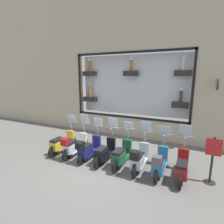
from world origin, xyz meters
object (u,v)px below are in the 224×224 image
object	(u,v)px
scooter_red_0	(182,167)
scooter_silver_2	(139,158)
scooter_black_4	(104,152)
scooter_white_6	(74,145)
scooter_teal_1	(159,163)
scooter_green_3	(121,155)
shop_sign_post	(212,159)
scooter_yellow_7	(62,143)
scooter_navy_5	(88,149)

from	to	relation	value
scooter_red_0	scooter_silver_2	world-z (taller)	scooter_red_0
scooter_black_4	scooter_white_6	world-z (taller)	scooter_white_6
scooter_teal_1	scooter_green_3	xyz separation A→B (m)	(0.07, 1.44, -0.02)
scooter_black_4	scooter_white_6	bearing A→B (deg)	92.22
scooter_white_6	shop_sign_post	xyz separation A→B (m)	(0.24, -5.19, 0.36)
scooter_silver_2	shop_sign_post	bearing A→B (deg)	-84.12
scooter_red_0	scooter_yellow_7	bearing A→B (deg)	90.03
scooter_black_4	scooter_silver_2	bearing A→B (deg)	-92.26
scooter_black_4	scooter_yellow_7	world-z (taller)	scooter_black_4
scooter_silver_2	shop_sign_post	size ratio (longest dim) A/B	1.15
scooter_silver_2	scooter_green_3	size ratio (longest dim) A/B	1.00
scooter_silver_2	scooter_white_6	bearing A→B (deg)	89.98
scooter_teal_1	shop_sign_post	distance (m)	1.64
scooter_yellow_7	scooter_black_4	bearing A→B (deg)	-90.08
scooter_red_0	scooter_black_4	size ratio (longest dim) A/B	1.01
scooter_teal_1	scooter_yellow_7	bearing A→B (deg)	89.08
scooter_yellow_7	shop_sign_post	xyz separation A→B (m)	(0.18, -5.91, 0.40)
scooter_teal_1	scooter_navy_5	distance (m)	2.89
scooter_silver_2	scooter_yellow_7	world-z (taller)	scooter_silver_2
scooter_navy_5	shop_sign_post	xyz separation A→B (m)	(0.25, -4.47, 0.38)
scooter_red_0	scooter_white_6	size ratio (longest dim) A/B	1.00
scooter_silver_2	scooter_yellow_7	size ratio (longest dim) A/B	1.00
scooter_yellow_7	scooter_green_3	bearing A→B (deg)	-89.98
scooter_black_4	scooter_yellow_7	xyz separation A→B (m)	(0.00, 2.17, 0.02)
scooter_teal_1	scooter_silver_2	xyz separation A→B (m)	(0.01, 0.72, 0.02)
scooter_silver_2	scooter_green_3	world-z (taller)	scooter_silver_2
scooter_red_0	scooter_teal_1	bearing A→B (deg)	95.72
scooter_teal_1	shop_sign_post	size ratio (longest dim) A/B	1.15
scooter_teal_1	scooter_yellow_7	distance (m)	4.33
scooter_green_3	scooter_navy_5	size ratio (longest dim) A/B	1.01
scooter_green_3	scooter_white_6	bearing A→B (deg)	91.59
scooter_navy_5	scooter_yellow_7	xyz separation A→B (m)	(0.07, 1.44, -0.02)
scooter_silver_2	shop_sign_post	distance (m)	2.34
scooter_green_3	scooter_white_6	xyz separation A→B (m)	(-0.06, 2.17, 0.04)
scooter_navy_5	scooter_white_6	distance (m)	0.72
scooter_navy_5	scooter_black_4	bearing A→B (deg)	-84.65
scooter_navy_5	scooter_white_6	world-z (taller)	scooter_white_6
scooter_silver_2	scooter_red_0	bearing A→B (deg)	-87.51
scooter_green_3	scooter_white_6	distance (m)	2.17
scooter_black_4	scooter_white_6	distance (m)	1.45
scooter_black_4	shop_sign_post	distance (m)	3.77
scooter_green_3	scooter_yellow_7	size ratio (longest dim) A/B	1.00
scooter_silver_2	scooter_navy_5	world-z (taller)	scooter_silver_2
scooter_silver_2	scooter_black_4	xyz separation A→B (m)	(0.06, 1.44, -0.06)
scooter_teal_1	scooter_white_6	size ratio (longest dim) A/B	0.99
scooter_navy_5	scooter_white_6	xyz separation A→B (m)	(0.01, 0.72, 0.02)
scooter_red_0	scooter_white_6	world-z (taller)	scooter_red_0
scooter_navy_5	scooter_silver_2	bearing A→B (deg)	-89.72
scooter_green_3	scooter_black_4	bearing A→B (deg)	90.34
scooter_red_0	scooter_navy_5	distance (m)	3.61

